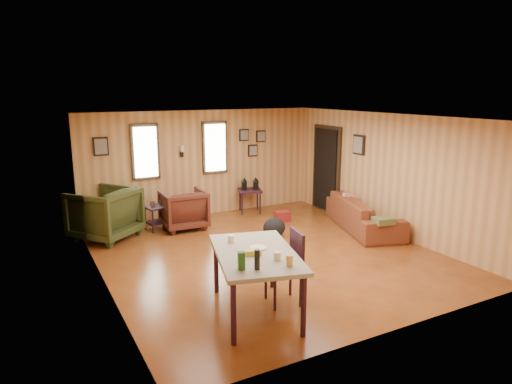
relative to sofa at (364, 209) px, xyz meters
The scene contains 11 objects.
room 2.46m from the sofa, behind, with size 5.54×6.04×2.44m.
sofa is the anchor object (origin of this frame).
recliner_brown 3.75m from the sofa, 150.92° to the left, with size 0.87×0.82×0.90m, color #4D2117.
recliner_green 5.20m from the sofa, 158.71° to the left, with size 1.07×1.00×1.10m, color #323D1B.
end_table 4.27m from the sofa, 152.12° to the left, with size 0.56×0.52×0.62m.
side_table 2.74m from the sofa, 122.54° to the left, with size 0.67×0.67×0.84m.
cooler 1.78m from the sofa, 133.16° to the left, with size 0.34×0.25×0.23m.
backpack 1.98m from the sofa, 168.27° to the left, with size 0.53×0.44×0.40m.
sofa_pillows 0.42m from the sofa, 126.47° to the right, with size 0.63×1.58×0.32m.
dining_table 4.29m from the sofa, 149.70° to the right, with size 1.38×1.84×1.07m.
dining_chair 3.79m from the sofa, 146.45° to the right, with size 0.53×0.53×1.00m.
Camera 1 is at (-3.76, -6.64, 2.85)m, focal length 32.00 mm.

